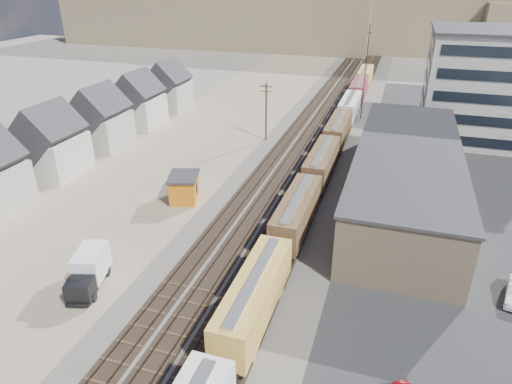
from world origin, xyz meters
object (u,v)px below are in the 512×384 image
(maintenance_shed, at_px, (184,187))
(parked_car_blue, at_px, (448,127))
(utility_pole_north, at_px, (266,111))
(freight_train, at_px, (331,145))
(box_truck, at_px, (89,271))

(maintenance_shed, relative_size, parked_car_blue, 0.95)
(utility_pole_north, bearing_deg, freight_train, -28.14)
(freight_train, relative_size, box_truck, 17.90)
(freight_train, distance_m, maintenance_shed, 24.53)
(freight_train, distance_m, parked_car_blue, 28.52)
(parked_car_blue, bearing_deg, freight_train, 167.64)
(freight_train, height_order, utility_pole_north, utility_pole_north)
(freight_train, height_order, parked_car_blue, freight_train)
(freight_train, relative_size, parked_car_blue, 20.44)
(maintenance_shed, bearing_deg, utility_pole_north, 82.38)
(box_truck, bearing_deg, maintenance_shed, 88.33)
(freight_train, relative_size, utility_pole_north, 11.97)
(box_truck, distance_m, parked_car_blue, 68.92)
(maintenance_shed, xyz_separation_m, parked_car_blue, (34.06, 40.56, -0.96))
(freight_train, height_order, box_truck, freight_train)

